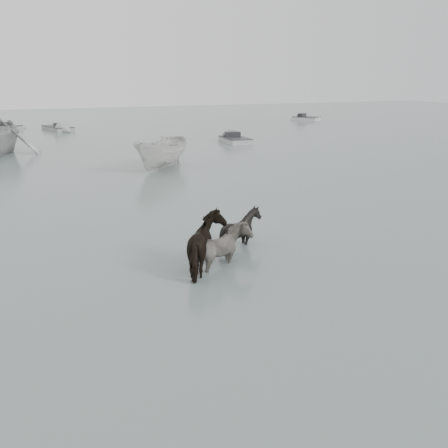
{
  "coord_description": "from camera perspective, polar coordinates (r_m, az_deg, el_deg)",
  "views": [
    {
      "loc": [
        -4.35,
        -11.89,
        4.83
      ],
      "look_at": [
        0.48,
        0.0,
        1.0
      ],
      "focal_mm": 40.0,
      "sensor_mm": 36.0,
      "label": 1
    }
  ],
  "objects": [
    {
      "name": "skiff_star",
      "position": [
        58.14,
        9.38,
        12.0
      ],
      "size": [
        3.58,
        4.14,
        0.75
      ],
      "primitive_type": null,
      "rotation": [
        0.0,
        0.0,
        2.19
      ],
      "color": "silver",
      "rests_on": "ground"
    },
    {
      "name": "skiff_port",
      "position": [
        37.89,
        1.28,
        9.86
      ],
      "size": [
        1.76,
        4.38,
        0.75
      ],
      "primitive_type": null,
      "rotation": [
        0.0,
        0.0,
        1.53
      ],
      "color": "#A6A9A6",
      "rests_on": "ground"
    },
    {
      "name": "boat_small",
      "position": [
        27.28,
        -7.09,
        8.21
      ],
      "size": [
        4.49,
        4.58,
        1.8
      ],
      "primitive_type": "imported",
      "rotation": [
        0.0,
        0.0,
        -0.76
      ],
      "color": "silver",
      "rests_on": "ground"
    },
    {
      "name": "skiff_mid",
      "position": [
        48.88,
        -18.46,
        10.55
      ],
      "size": [
        3.11,
        5.82,
        0.75
      ],
      "primitive_type": null,
      "rotation": [
        0.0,
        0.0,
        -1.29
      ],
      "color": "gray",
      "rests_on": "ground"
    },
    {
      "name": "ground",
      "position": [
        13.54,
        -1.89,
        -4.28
      ],
      "size": [
        140.0,
        140.0,
        0.0
      ],
      "primitive_type": "plane",
      "color": "#566663",
      "rests_on": "ground"
    },
    {
      "name": "pony_black",
      "position": [
        14.64,
        1.93,
        0.32
      ],
      "size": [
        1.65,
        1.57,
        1.45
      ],
      "primitive_type": "imported",
      "rotation": [
        0.0,
        0.0,
        1.2
      ],
      "color": "black",
      "rests_on": "ground"
    },
    {
      "name": "pony_pinto",
      "position": [
        12.89,
        -0.25,
        -1.83
      ],
      "size": [
        1.94,
        1.55,
        1.5
      ],
      "primitive_type": "imported",
      "rotation": [
        0.0,
        0.0,
        2.07
      ],
      "color": "black",
      "rests_on": "ground"
    },
    {
      "name": "pony_dark",
      "position": [
        12.7,
        -1.68,
        -1.73
      ],
      "size": [
        1.52,
        1.74,
        1.66
      ],
      "primitive_type": "imported",
      "rotation": [
        0.0,
        0.0,
        1.51
      ],
      "color": "black",
      "rests_on": "ground"
    }
  ]
}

